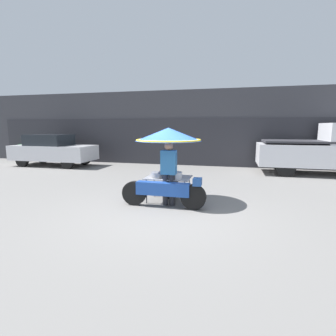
{
  "coord_description": "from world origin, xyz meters",
  "views": [
    {
      "loc": [
        1.54,
        -5.87,
        1.99
      ],
      "look_at": [
        -0.13,
        0.71,
        0.91
      ],
      "focal_mm": 28.0,
      "sensor_mm": 36.0,
      "label": 1
    }
  ],
  "objects": [
    {
      "name": "vendor_person",
      "position": [
        -0.03,
        0.4,
        0.91
      ],
      "size": [
        0.38,
        0.22,
        1.62
      ],
      "color": "#2D2D33",
      "rests_on": "ground"
    },
    {
      "name": "parked_car",
      "position": [
        -7.41,
        5.57,
        0.81
      ],
      "size": [
        4.15,
        1.72,
        1.58
      ],
      "color": "black",
      "rests_on": "ground"
    },
    {
      "name": "potted_plant",
      "position": [
        -10.55,
        6.82,
        0.55
      ],
      "size": [
        0.77,
        0.77,
        0.97
      ],
      "color": "brown",
      "rests_on": "ground"
    },
    {
      "name": "pickup_truck",
      "position": [
        5.25,
        6.05,
        1.01
      ],
      "size": [
        5.16,
        1.85,
        2.12
      ],
      "color": "black",
      "rests_on": "ground"
    },
    {
      "name": "shopfront_building",
      "position": [
        0.0,
        8.4,
        1.89
      ],
      "size": [
        28.0,
        2.06,
        3.81
      ],
      "color": "#38383D",
      "rests_on": "ground"
    },
    {
      "name": "ground_plane",
      "position": [
        0.0,
        0.0,
        0.0
      ],
      "size": [
        36.0,
        36.0,
        0.0
      ],
      "primitive_type": "plane",
      "color": "slate"
    },
    {
      "name": "vendor_motorcycle_cart",
      "position": [
        -0.12,
        0.68,
        1.47
      ],
      "size": [
        2.14,
        1.72,
        1.96
      ],
      "color": "black",
      "rests_on": "ground"
    }
  ]
}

